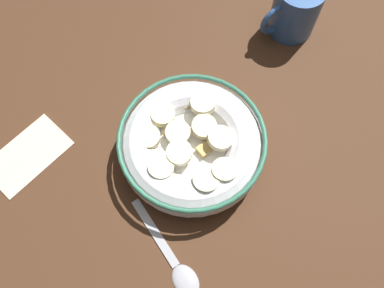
{
  "coord_description": "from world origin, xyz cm",
  "views": [
    {
      "loc": [
        9.43,
        16.1,
        47.54
      ],
      "look_at": [
        0.0,
        0.0,
        3.0
      ],
      "focal_mm": 36.84,
      "sensor_mm": 36.0,
      "label": 1
    }
  ],
  "objects_px": {
    "cereal_bowl": "(192,145)",
    "spoon": "(177,267)",
    "folded_napkin": "(28,155)",
    "coffee_mug": "(294,10)"
  },
  "relations": [
    {
      "from": "cereal_bowl",
      "to": "spoon",
      "type": "height_order",
      "value": "cereal_bowl"
    },
    {
      "from": "folded_napkin",
      "to": "spoon",
      "type": "bearing_deg",
      "value": 114.19
    },
    {
      "from": "spoon",
      "to": "coffee_mug",
      "type": "distance_m",
      "value": 0.38
    },
    {
      "from": "spoon",
      "to": "cereal_bowl",
      "type": "bearing_deg",
      "value": -127.45
    },
    {
      "from": "cereal_bowl",
      "to": "folded_napkin",
      "type": "bearing_deg",
      "value": -29.52
    },
    {
      "from": "cereal_bowl",
      "to": "spoon",
      "type": "distance_m",
      "value": 0.14
    },
    {
      "from": "coffee_mug",
      "to": "folded_napkin",
      "type": "distance_m",
      "value": 0.41
    },
    {
      "from": "spoon",
      "to": "folded_napkin",
      "type": "distance_m",
      "value": 0.24
    },
    {
      "from": "coffee_mug",
      "to": "folded_napkin",
      "type": "height_order",
      "value": "coffee_mug"
    },
    {
      "from": "cereal_bowl",
      "to": "spoon",
      "type": "xyz_separation_m",
      "value": [
        0.09,
        0.11,
        -0.02
      ]
    }
  ]
}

